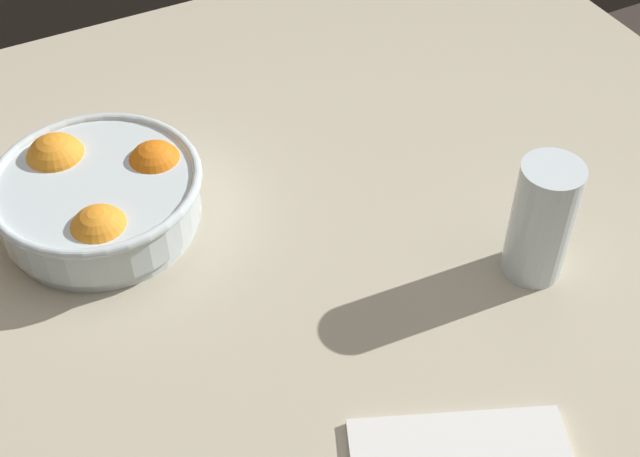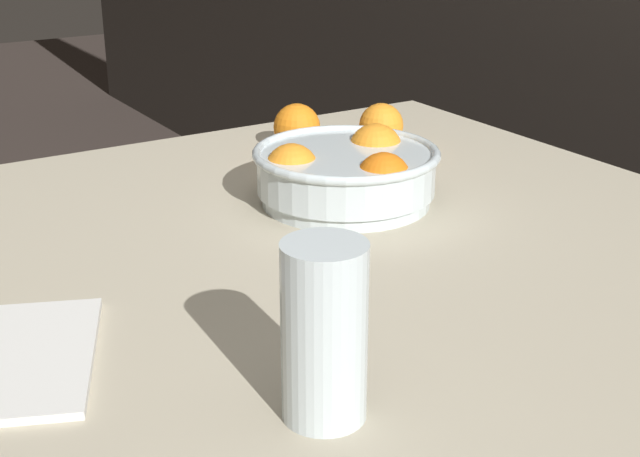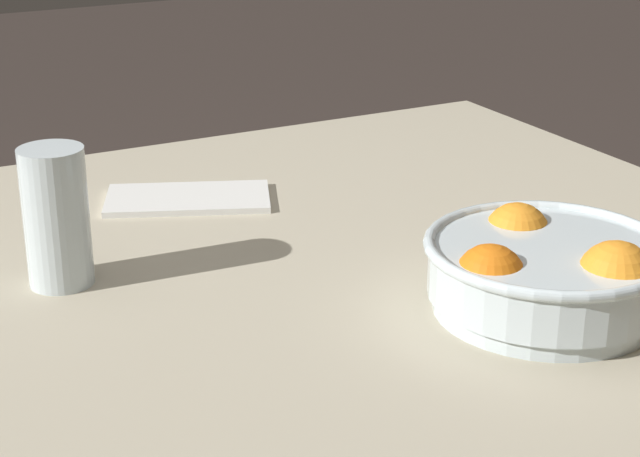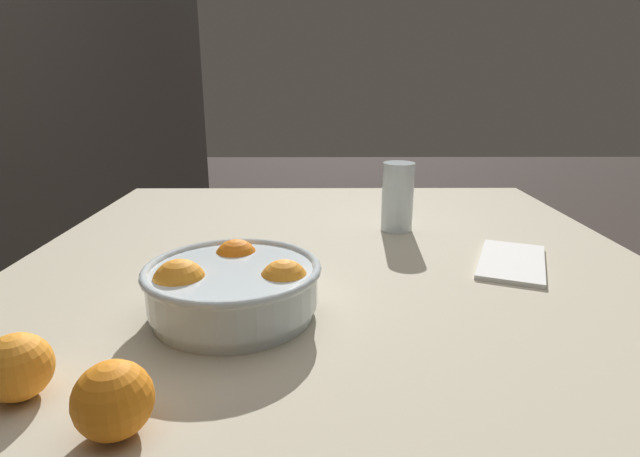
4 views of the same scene
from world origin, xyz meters
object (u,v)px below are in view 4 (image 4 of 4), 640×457
Objects in this scene: juice_glass at (397,200)px; orange_loose_front at (17,367)px; orange_loose_near_bowl at (113,400)px; fruit_bowl at (233,286)px.

juice_glass is 2.11× the size of orange_loose_front.
fruit_bowl is at bearing -15.76° from orange_loose_near_bowl.
orange_loose_near_bowl is at bearing -115.55° from orange_loose_front.
orange_loose_front is (-0.60, 0.49, -0.03)m from juice_glass.
orange_loose_near_bowl is (-0.25, 0.07, -0.01)m from fruit_bowl.
fruit_bowl is at bearing 144.35° from juice_glass.
juice_glass is 0.75m from orange_loose_near_bowl.
juice_glass reaches higher than orange_loose_near_bowl.
orange_loose_front is (0.06, 0.12, -0.00)m from orange_loose_near_bowl.
orange_loose_near_bowl is at bearing 164.24° from fruit_bowl.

